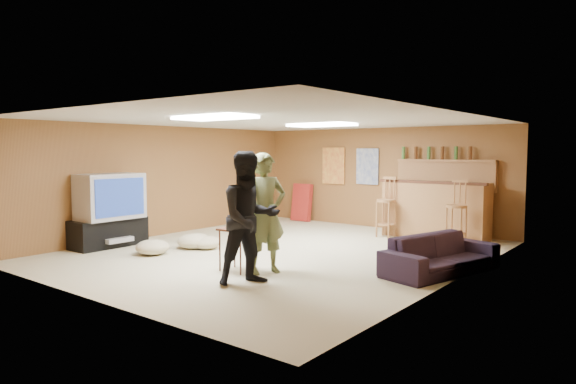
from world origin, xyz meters
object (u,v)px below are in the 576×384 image
Objects in this scene: tv_body at (110,196)px; tray_table at (237,250)px; bar_counter at (435,210)px; person_olive at (266,213)px; sofa at (441,255)px; person_black at (249,218)px.

tv_body is 3.09m from tray_table.
person_olive is (-0.74, -4.23, 0.29)m from bar_counter.
bar_counter is 1.10× the size of sofa.
sofa is at bearing -16.01° from person_black.
tray_table reaches higher than sofa.
person_olive is 2.74× the size of tray_table.
person_olive is 0.99× the size of person_black.
person_olive is 2.49m from sofa.
person_olive is 0.63m from person_black.
bar_counter reaches higher than sofa.
person_black is at bearing -135.41° from person_olive.
tv_body is 1.80× the size of tray_table.
bar_counter is 3.27× the size of tray_table.
tv_body is 0.66× the size of person_olive.
tray_table is at bearing 140.46° from sofa.
tray_table is (-2.32, -1.63, 0.04)m from sofa.
bar_counter is at bearing 13.32° from person_olive.
bar_counter is 4.55m from tray_table.
person_black reaches higher than bar_counter.
person_olive reaches higher than bar_counter.
person_black is at bearing 155.50° from sofa.
person_olive is 0.68m from tray_table.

